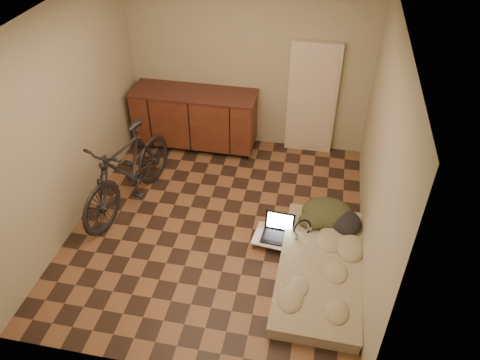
% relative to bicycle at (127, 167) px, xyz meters
% --- Properties ---
extents(room_shell, '(3.50, 4.00, 2.60)m').
position_rel_bicycle_xyz_m(room_shell, '(1.20, -0.18, 0.70)').
color(room_shell, brown).
rests_on(room_shell, ground).
extents(cabinets, '(1.84, 0.62, 0.91)m').
position_rel_bicycle_xyz_m(cabinets, '(0.45, 1.53, -0.13)').
color(cabinets, black).
rests_on(cabinets, ground).
extents(appliance_panel, '(0.70, 0.10, 1.70)m').
position_rel_bicycle_xyz_m(appliance_panel, '(2.15, 1.76, 0.25)').
color(appliance_panel, beige).
rests_on(appliance_panel, ground).
extents(bicycle, '(0.97, 1.93, 1.20)m').
position_rel_bicycle_xyz_m(bicycle, '(0.00, 0.00, 0.00)').
color(bicycle, black).
rests_on(bicycle, ground).
extents(futon, '(0.93, 1.91, 0.16)m').
position_rel_bicycle_xyz_m(futon, '(2.50, -0.74, -0.52)').
color(futon, '#B8A793').
rests_on(futon, ground).
extents(clothing_pile, '(0.67, 0.56, 0.26)m').
position_rel_bicycle_xyz_m(clothing_pile, '(2.58, 0.02, -0.30)').
color(clothing_pile, '#373C23').
rests_on(clothing_pile, futon).
extents(headphones, '(0.36, 0.36, 0.18)m').
position_rel_bicycle_xyz_m(headphones, '(2.25, -0.31, -0.35)').
color(headphones, black).
rests_on(headphones, futon).
extents(lap_desk, '(0.66, 0.47, 0.10)m').
position_rel_bicycle_xyz_m(lap_desk, '(2.00, -0.36, -0.51)').
color(lap_desk, brown).
rests_on(lap_desk, ground).
extents(laptop, '(0.38, 0.34, 0.25)m').
position_rel_bicycle_xyz_m(laptop, '(1.97, -0.32, -0.44)').
color(laptop, black).
rests_on(laptop, lap_desk).
extents(mouse, '(0.09, 0.11, 0.03)m').
position_rel_bicycle_xyz_m(mouse, '(2.22, -0.39, -0.48)').
color(mouse, white).
rests_on(mouse, lap_desk).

